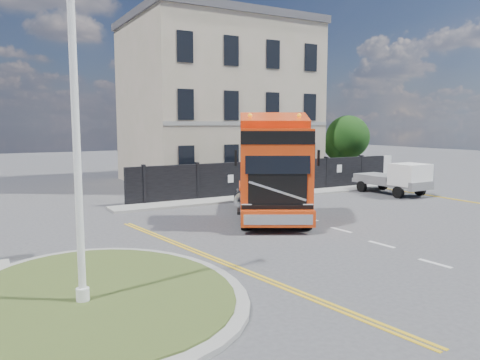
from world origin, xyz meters
TOP-DOWN VIEW (x-y plane):
  - ground at (0.00, 0.00)m, footprint 120.00×120.00m
  - traffic_island at (-7.00, -3.00)m, footprint 6.80×6.80m
  - hoarding_fence at (6.55, 9.00)m, footprint 18.80×0.25m
  - georgian_building at (6.00, 16.50)m, footprint 12.30×10.30m
  - tree at (14.38, 12.10)m, footprint 3.20×3.20m
  - pavement_far at (6.00, 8.10)m, footprint 20.00×1.60m
  - truck at (1.57, 2.37)m, footprint 6.09×7.89m
  - flatbed_pickup at (12.10, 4.69)m, footprint 2.05×4.61m
  - lamppost_island at (-7.50, -3.50)m, footprint 0.23×0.46m

SIDE VIEW (x-z plane):
  - ground at x=0.00m, z-range 0.00..0.00m
  - pavement_far at x=6.00m, z-range 0.00..0.12m
  - traffic_island at x=-7.00m, z-range 0.00..0.16m
  - hoarding_fence at x=6.55m, z-range 0.00..2.00m
  - flatbed_pickup at x=12.10m, z-range 0.07..1.98m
  - truck at x=1.57m, z-range -0.23..4.26m
  - tree at x=14.38m, z-range 0.65..5.45m
  - lamppost_island at x=-7.50m, z-range 0.15..7.63m
  - georgian_building at x=6.00m, z-range -0.63..12.17m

